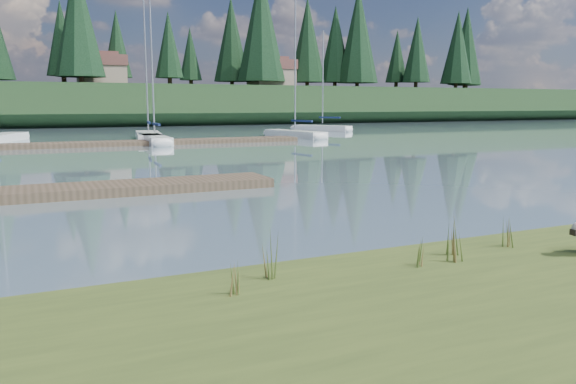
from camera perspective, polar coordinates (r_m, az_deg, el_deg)
name	(u,v)px	position (r m, az deg, el deg)	size (l,w,h in m)	color
ground	(87,147)	(39.62, -19.74, 4.37)	(200.00, 200.00, 0.00)	gray
ridge	(55,106)	(82.44, -22.62, 8.08)	(200.00, 20.00, 5.00)	black
dock_near	(14,195)	(18.56, -26.06, -0.23)	(16.00, 2.00, 0.30)	#4C3D2C
dock_far	(118,143)	(39.84, -16.88, 4.75)	(26.00, 2.20, 0.30)	#4C3D2C
sailboat_bg_1	(0,137)	(47.52, -27.19, 4.98)	(4.89, 8.76, 12.97)	white
sailboat_bg_2	(153,138)	(41.88, -13.53, 5.32)	(1.74, 7.34, 11.02)	white
sailboat_bg_3	(148,135)	(46.19, -14.02, 5.61)	(3.06, 9.12, 13.05)	white
sailboat_bg_4	(290,133)	(48.03, 0.23, 6.00)	(3.01, 7.89, 11.43)	white
sailboat_bg_5	(317,128)	(59.25, 3.00, 6.55)	(4.77, 6.89, 10.30)	white
weed_0	(272,258)	(8.08, -1.66, -6.68)	(0.17, 0.14, 0.71)	#475B23
weed_1	(416,252)	(8.89, 12.86, -6.00)	(0.17, 0.14, 0.51)	#475B23
weed_2	(451,238)	(9.65, 16.25, -4.46)	(0.17, 0.14, 0.71)	#475B23
weed_3	(234,280)	(7.45, -5.49, -8.89)	(0.17, 0.14, 0.47)	#475B23
weed_4	(455,249)	(9.26, 16.63, -5.53)	(0.17, 0.14, 0.52)	#475B23
weed_5	(509,234)	(10.53, 21.58, -3.99)	(0.17, 0.14, 0.54)	#475B23
mud_lip	(283,280)	(8.96, -0.48, -8.96)	(60.00, 0.50, 0.14)	#33281C
conifer_4	(78,19)	(76.34, -20.55, 16.16)	(6.16, 6.16, 15.10)	#382619
conifer_5	(169,45)	(81.89, -12.02, 14.40)	(3.96, 3.96, 10.35)	#382619
conifer_6	(261,25)	(84.28, -2.76, 16.59)	(7.04, 7.04, 17.00)	#382619
conifer_7	(335,44)	(92.83, 4.83, 14.75)	(5.28, 5.28, 13.20)	#382619
conifer_8	(417,50)	(96.59, 12.97, 13.92)	(4.62, 4.62, 11.77)	#382619
conifer_9	(466,46)	(107.30, 17.65, 13.95)	(5.94, 5.94, 14.62)	#382619
house_1	(101,70)	(81.05, -18.45, 11.71)	(6.30, 5.30, 4.65)	gray
house_2	(271,73)	(85.35, -1.71, 12.00)	(6.30, 5.30, 4.65)	gray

